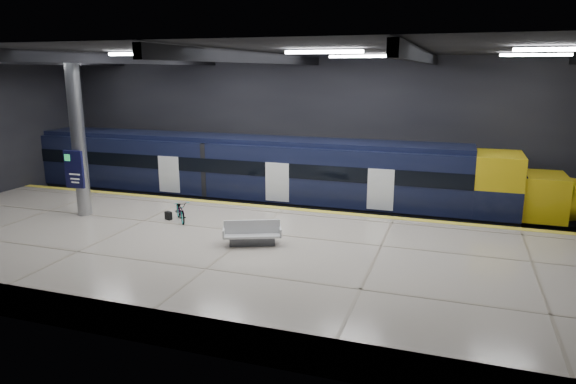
% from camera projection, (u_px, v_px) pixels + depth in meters
% --- Properties ---
extents(ground, '(30.00, 30.00, 0.00)m').
position_uv_depth(ground, '(263.00, 250.00, 21.32)').
color(ground, black).
rests_on(ground, ground).
extents(room_shell, '(30.10, 16.10, 8.05)m').
position_uv_depth(room_shell, '(261.00, 112.00, 20.00)').
color(room_shell, black).
rests_on(room_shell, ground).
extents(platform, '(30.00, 11.00, 1.10)m').
position_uv_depth(platform, '(238.00, 258.00, 18.89)').
color(platform, beige).
rests_on(platform, ground).
extents(safety_strip, '(30.00, 0.40, 0.01)m').
position_uv_depth(safety_strip, '(284.00, 208.00, 23.60)').
color(safety_strip, yellow).
rests_on(safety_strip, platform).
extents(rails, '(30.00, 1.52, 0.16)m').
position_uv_depth(rails, '(302.00, 214.00, 26.38)').
color(rails, gray).
rests_on(rails, ground).
extents(train, '(29.40, 2.84, 3.79)m').
position_uv_depth(train, '(265.00, 174.00, 26.54)').
color(train, black).
rests_on(train, ground).
extents(bench, '(2.28, 1.60, 0.93)m').
position_uv_depth(bench, '(252.00, 236.00, 18.65)').
color(bench, '#595B60').
rests_on(bench, platform).
extents(bicycle, '(1.56, 1.70, 0.90)m').
position_uv_depth(bicycle, '(181.00, 211.00, 21.54)').
color(bicycle, '#99999E').
rests_on(bicycle, platform).
extents(pannier_bag, '(0.35, 0.28, 0.35)m').
position_uv_depth(pannier_bag, '(168.00, 216.00, 21.78)').
color(pannier_bag, black).
rests_on(pannier_bag, platform).
extents(info_column, '(0.90, 0.78, 6.90)m').
position_uv_depth(info_column, '(78.00, 139.00, 21.81)').
color(info_column, '#9EA0A5').
rests_on(info_column, platform).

